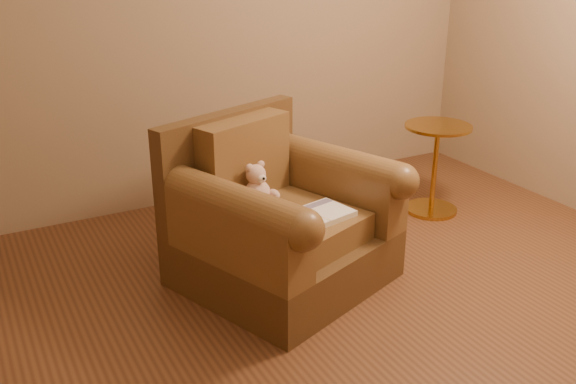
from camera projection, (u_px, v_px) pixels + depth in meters
name	position (u px, v px, depth m)	size (l,w,h in m)	color
floor	(389.00, 330.00, 3.06)	(4.00, 4.00, 0.00)	brown
armchair	(278.00, 221.00, 3.41)	(1.23, 1.20, 0.87)	#52371B
teddy_bear	(259.00, 190.00, 3.36)	(0.18, 0.21, 0.25)	#D8AC97
guidebook	(315.00, 216.00, 3.24)	(0.43, 0.31, 0.03)	beige
side_table	(435.00, 166.00, 4.26)	(0.43, 0.43, 0.61)	#B98832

